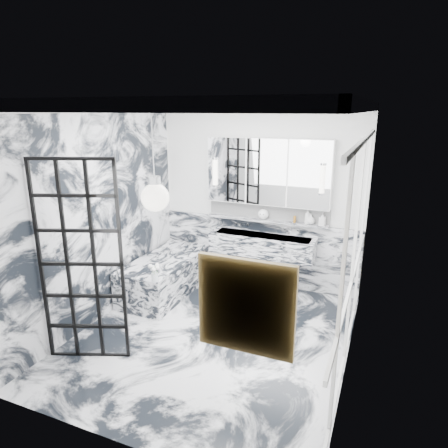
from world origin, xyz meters
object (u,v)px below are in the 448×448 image
at_px(crittall_door, 81,264).
at_px(mirror_cabinet, 268,172).
at_px(trough_sink, 262,245).
at_px(bathtub, 166,275).

relative_size(crittall_door, mirror_cabinet, 1.18).
relative_size(trough_sink, bathtub, 0.97).
height_order(crittall_door, mirror_cabinet, mirror_cabinet).
distance_m(trough_sink, mirror_cabinet, 1.10).
bearing_deg(trough_sink, crittall_door, -117.58).
xyz_separation_m(crittall_door, mirror_cabinet, (1.28, 2.62, 0.70)).
height_order(crittall_door, trough_sink, crittall_door).
relative_size(crittall_door, trough_sink, 1.41).
bearing_deg(crittall_door, trough_sink, 41.56).
height_order(trough_sink, bathtub, trough_sink).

